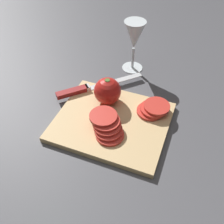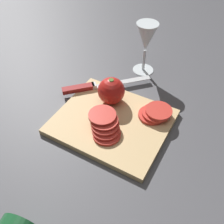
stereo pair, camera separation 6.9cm
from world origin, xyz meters
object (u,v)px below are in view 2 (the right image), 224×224
object	(u,v)px
whole_tomato	(111,91)
tomato_slice_stack_near	(105,125)
knife	(88,87)
tomato_slice_stack_far	(155,113)
wine_glass	(146,40)

from	to	relation	value
whole_tomato	tomato_slice_stack_near	distance (m)	0.12
knife	tomato_slice_stack_far	distance (m)	0.23
tomato_slice_stack_near	tomato_slice_stack_far	distance (m)	0.15
tomato_slice_stack_near	tomato_slice_stack_far	size ratio (longest dim) A/B	1.13
whole_tomato	knife	distance (m)	0.10
whole_tomato	tomato_slice_stack_near	bearing A→B (deg)	-68.60
knife	tomato_slice_stack_near	xyz separation A→B (m)	(0.13, -0.12, 0.01)
wine_glass	tomato_slice_stack_near	bearing A→B (deg)	-84.14
wine_glass	knife	xyz separation A→B (m)	(-0.10, -0.19, -0.09)
whole_tomato	tomato_slice_stack_far	xyz separation A→B (m)	(0.13, 0.01, -0.03)
whole_tomato	knife	xyz separation A→B (m)	(-0.09, 0.01, -0.03)
wine_glass	whole_tomato	world-z (taller)	wine_glass
tomato_slice_stack_near	wine_glass	bearing A→B (deg)	95.86
wine_glass	knife	bearing A→B (deg)	-117.71
wine_glass	tomato_slice_stack_near	distance (m)	0.32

